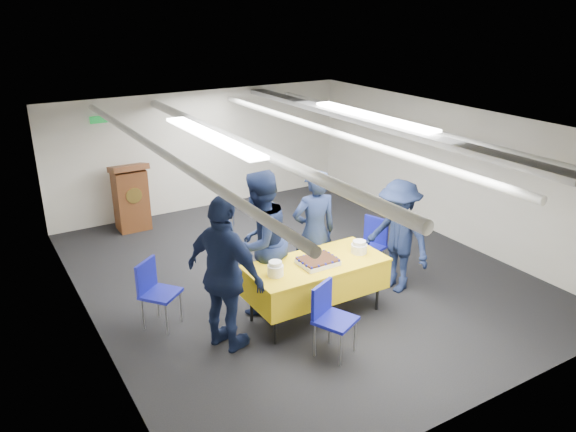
% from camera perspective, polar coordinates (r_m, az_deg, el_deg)
% --- Properties ---
extents(ground, '(7.00, 7.00, 0.00)m').
position_cam_1_polar(ground, '(8.59, 0.92, -5.79)').
color(ground, black).
rests_on(ground, ground).
extents(room_shell, '(6.00, 7.00, 2.30)m').
position_cam_1_polar(room_shell, '(8.32, 0.05, 6.68)').
color(room_shell, beige).
rests_on(room_shell, ground).
extents(serving_table, '(1.81, 0.85, 0.77)m').
position_cam_1_polar(serving_table, '(7.25, 2.86, -6.21)').
color(serving_table, black).
rests_on(serving_table, ground).
extents(sheet_cake, '(0.48, 0.37, 0.09)m').
position_cam_1_polar(sheet_cake, '(7.09, 3.05, -4.61)').
color(sheet_cake, white).
rests_on(sheet_cake, serving_table).
extents(plate_stack_left, '(0.20, 0.20, 0.18)m').
position_cam_1_polar(plate_stack_left, '(6.78, -1.29, -5.40)').
color(plate_stack_left, white).
rests_on(plate_stack_left, serving_table).
extents(plate_stack_right, '(0.21, 0.21, 0.17)m').
position_cam_1_polar(plate_stack_right, '(7.43, 7.23, -3.17)').
color(plate_stack_right, white).
rests_on(plate_stack_right, serving_table).
extents(podium, '(0.62, 0.53, 1.25)m').
position_cam_1_polar(podium, '(10.38, -15.68, 1.92)').
color(podium, brown).
rests_on(podium, ground).
extents(chair_near, '(0.56, 0.56, 0.87)m').
position_cam_1_polar(chair_near, '(6.55, 4.22, -9.71)').
color(chair_near, gray).
rests_on(chair_near, ground).
extents(chair_right, '(0.53, 0.53, 0.87)m').
position_cam_1_polar(chair_right, '(8.47, 8.49, -2.47)').
color(chair_right, gray).
rests_on(chair_right, ground).
extents(chair_left, '(0.59, 0.59, 0.87)m').
position_cam_1_polar(chair_left, '(7.26, -13.43, -7.01)').
color(chair_left, gray).
rests_on(chair_left, ground).
extents(sailor_a, '(0.71, 0.52, 1.79)m').
position_cam_1_polar(sailor_a, '(7.74, 2.69, -1.66)').
color(sailor_a, black).
rests_on(sailor_a, ground).
extents(sailor_b, '(1.15, 1.05, 1.92)m').
position_cam_1_polar(sailor_b, '(7.25, -2.91, -2.70)').
color(sailor_b, black).
rests_on(sailor_b, ground).
extents(sailor_c, '(0.86, 1.20, 1.89)m').
position_cam_1_polar(sailor_c, '(6.48, -6.40, -5.97)').
color(sailor_c, black).
rests_on(sailor_c, ground).
extents(sailor_d, '(0.79, 1.14, 1.63)m').
position_cam_1_polar(sailor_d, '(7.95, 11.10, -2.03)').
color(sailor_d, black).
rests_on(sailor_d, ground).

